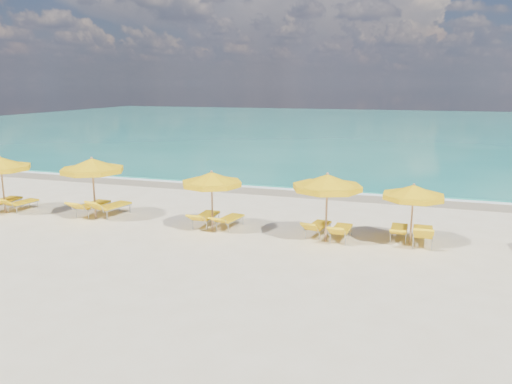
% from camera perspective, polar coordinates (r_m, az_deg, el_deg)
% --- Properties ---
extents(ground_plane, '(120.00, 120.00, 0.00)m').
position_cam_1_polar(ground_plane, '(18.24, -1.46, -4.64)').
color(ground_plane, beige).
extents(ocean, '(120.00, 80.00, 0.30)m').
position_cam_1_polar(ocean, '(64.92, 12.92, 7.30)').
color(ocean, '#157B6B').
rests_on(ocean, ground).
extents(wet_sand_band, '(120.00, 2.60, 0.01)m').
position_cam_1_polar(wet_sand_band, '(25.11, 4.17, 0.05)').
color(wet_sand_band, tan).
rests_on(wet_sand_band, ground).
extents(foam_line, '(120.00, 1.20, 0.03)m').
position_cam_1_polar(foam_line, '(25.87, 4.60, 0.41)').
color(foam_line, white).
rests_on(foam_line, ground).
extents(whitecap_near, '(14.00, 0.36, 0.05)m').
position_cam_1_polar(whitecap_near, '(35.87, -1.45, 3.78)').
color(whitecap_near, white).
rests_on(whitecap_near, ground).
extents(whitecap_far, '(18.00, 0.30, 0.05)m').
position_cam_1_polar(whitecap_far, '(40.84, 20.96, 4.01)').
color(whitecap_far, white).
rests_on(whitecap_far, ground).
extents(umbrella_1, '(2.93, 2.93, 2.42)m').
position_cam_1_polar(umbrella_1, '(23.12, -27.18, 2.85)').
color(umbrella_1, tan).
rests_on(umbrella_1, ground).
extents(umbrella_2, '(2.68, 2.68, 2.50)m').
position_cam_1_polar(umbrella_2, '(20.67, -18.22, 2.83)').
color(umbrella_2, tan).
rests_on(umbrella_2, ground).
extents(umbrella_3, '(2.46, 2.46, 2.25)m').
position_cam_1_polar(umbrella_3, '(18.09, -5.09, 1.43)').
color(umbrella_3, tan).
rests_on(umbrella_3, ground).
extents(umbrella_4, '(2.42, 2.42, 2.40)m').
position_cam_1_polar(umbrella_4, '(16.91, 8.15, 1.04)').
color(umbrella_4, tan).
rests_on(umbrella_4, ground).
extents(umbrella_5, '(2.71, 2.71, 2.10)m').
position_cam_1_polar(umbrella_5, '(17.26, 17.55, -0.06)').
color(umbrella_5, tan).
rests_on(umbrella_5, ground).
extents(lounger_1_left, '(0.69, 2.03, 0.86)m').
position_cam_1_polar(lounger_1_left, '(23.85, -26.97, -1.33)').
color(lounger_1_left, '#A5A8AD').
rests_on(lounger_1_left, ground).
extents(lounger_1_right, '(0.73, 1.72, 0.71)m').
position_cam_1_polar(lounger_1_right, '(23.53, -25.15, -1.43)').
color(lounger_1_right, '#A5A8AD').
rests_on(lounger_1_right, ground).
extents(lounger_2_left, '(0.77, 2.08, 0.81)m').
position_cam_1_polar(lounger_2_left, '(21.67, -18.21, -1.86)').
color(lounger_2_left, '#A5A8AD').
rests_on(lounger_2_left, ground).
extents(lounger_2_right, '(1.02, 2.07, 0.86)m').
position_cam_1_polar(lounger_2_right, '(21.26, -16.08, -1.99)').
color(lounger_2_right, '#A5A8AD').
rests_on(lounger_2_right, ground).
extents(lounger_3_left, '(0.65, 1.91, 0.73)m').
position_cam_1_polar(lounger_3_left, '(19.10, -5.78, -3.21)').
color(lounger_3_left, '#A5A8AD').
rests_on(lounger_3_left, ground).
extents(lounger_3_right, '(0.84, 1.83, 0.66)m').
position_cam_1_polar(lounger_3_right, '(18.79, -3.06, -3.49)').
color(lounger_3_right, '#A5A8AD').
rests_on(lounger_3_right, ground).
extents(lounger_4_left, '(0.84, 1.81, 0.73)m').
position_cam_1_polar(lounger_4_left, '(17.96, 7.06, -4.31)').
color(lounger_4_left, '#A5A8AD').
rests_on(lounger_4_left, ground).
extents(lounger_4_right, '(0.66, 1.80, 0.74)m').
position_cam_1_polar(lounger_4_right, '(17.63, 9.68, -4.70)').
color(lounger_4_right, '#A5A8AD').
rests_on(lounger_4_right, ground).
extents(lounger_5_left, '(0.59, 1.75, 0.63)m').
position_cam_1_polar(lounger_5_left, '(18.15, 16.01, -4.55)').
color(lounger_5_left, '#A5A8AD').
rests_on(lounger_5_left, ground).
extents(lounger_5_right, '(0.68, 1.97, 0.86)m').
position_cam_1_polar(lounger_5_right, '(17.83, 18.51, -4.89)').
color(lounger_5_right, '#A5A8AD').
rests_on(lounger_5_right, ground).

